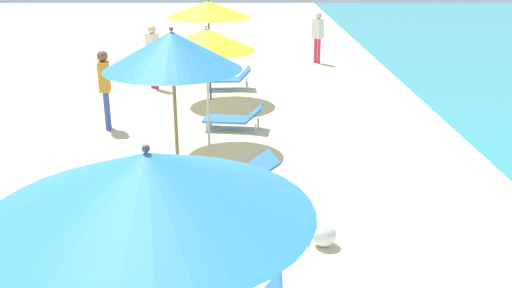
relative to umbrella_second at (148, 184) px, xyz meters
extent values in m
cone|color=#338CD8|center=(0.00, 0.00, 0.00)|extent=(2.44, 2.44, 0.48)
sphere|color=#4C4C51|center=(0.00, 0.00, 0.27)|extent=(0.06, 0.06, 0.06)
cylinder|color=olive|center=(-0.29, 3.68, -1.06)|extent=(0.05, 0.05, 2.21)
cone|color=#338CD8|center=(-0.29, 3.68, 0.31)|extent=(1.86, 1.86, 0.51)
sphere|color=olive|center=(-0.29, 3.68, 0.59)|extent=(0.06, 0.06, 0.06)
cube|color=blue|center=(0.33, 4.86, -1.95)|extent=(1.11, 0.89, 0.04)
cube|color=blue|center=(0.97, 5.02, -1.82)|extent=(0.53, 0.75, 0.25)
cylinder|color=#B2B2B7|center=(0.02, 4.48, -2.06)|extent=(0.04, 0.04, 0.20)
cylinder|color=#B2B2B7|center=(-0.12, 5.04, -2.06)|extent=(0.04, 0.04, 0.20)
cylinder|color=#B2B2B7|center=(1.06, 4.74, -2.06)|extent=(0.04, 0.04, 0.20)
cylinder|color=#B2B2B7|center=(0.92, 5.30, -2.06)|extent=(0.04, 0.04, 0.20)
cylinder|color=silver|center=(-0.08, 6.86, -1.21)|extent=(0.05, 0.05, 1.90)
cone|color=yellow|center=(-0.08, 6.86, -0.05)|extent=(1.83, 1.83, 0.41)
sphere|color=silver|center=(-0.08, 6.86, 0.19)|extent=(0.06, 0.06, 0.06)
cube|color=blue|center=(0.21, 7.94, -1.94)|extent=(1.03, 0.68, 0.04)
cube|color=blue|center=(0.84, 7.85, -1.78)|extent=(0.40, 0.60, 0.32)
cylinder|color=#B2B2B7|center=(-0.20, 7.76, -2.06)|extent=(0.04, 0.04, 0.20)
cylinder|color=#B2B2B7|center=(-0.13, 8.22, -2.06)|extent=(0.04, 0.04, 0.20)
cylinder|color=#B2B2B7|center=(0.85, 7.62, -2.06)|extent=(0.04, 0.04, 0.20)
cylinder|color=#B2B2B7|center=(0.91, 8.08, -2.06)|extent=(0.04, 0.04, 0.20)
cylinder|color=#4C4C51|center=(-0.28, 10.43, -1.12)|extent=(0.05, 0.05, 2.09)
cone|color=yellow|center=(-0.28, 10.43, 0.13)|extent=(2.11, 2.11, 0.40)
sphere|color=#4C4C51|center=(-0.28, 10.43, 0.36)|extent=(0.06, 0.06, 0.06)
cube|color=blue|center=(-0.01, 11.51, -1.89)|extent=(0.97, 0.66, 0.04)
cube|color=blue|center=(0.60, 11.54, -1.72)|extent=(0.33, 0.62, 0.33)
cylinder|color=#B2B2B7|center=(-0.36, 11.23, -2.03)|extent=(0.04, 0.04, 0.26)
cylinder|color=#B2B2B7|center=(-0.39, 11.74, -2.03)|extent=(0.04, 0.04, 0.26)
cylinder|color=#B2B2B7|center=(0.66, 11.29, -2.03)|extent=(0.04, 0.04, 0.26)
cylinder|color=#B2B2B7|center=(0.63, 11.80, -2.03)|extent=(0.04, 0.04, 0.26)
cylinder|color=#334CB2|center=(-2.33, 7.89, -1.74)|extent=(0.11, 0.11, 0.85)
cylinder|color=#334CB2|center=(-2.36, 8.05, -1.74)|extent=(0.11, 0.11, 0.85)
cube|color=orange|center=(-2.35, 7.97, -1.00)|extent=(0.27, 0.39, 0.63)
sphere|color=brown|center=(-2.35, 7.97, -0.57)|extent=(0.23, 0.23, 0.23)
cylinder|color=#D8334C|center=(3.05, 15.09, -1.74)|extent=(0.11, 0.11, 0.84)
cylinder|color=#D8334C|center=(2.95, 15.23, -1.74)|extent=(0.11, 0.11, 0.84)
cube|color=silver|center=(3.00, 15.16, -1.01)|extent=(0.39, 0.42, 0.63)
sphere|color=beige|center=(3.00, 15.16, -0.58)|extent=(0.23, 0.23, 0.23)
cylinder|color=#D8334C|center=(-1.98, 11.69, -1.73)|extent=(0.11, 0.11, 0.87)
cylinder|color=#D8334C|center=(-1.86, 11.57, -1.73)|extent=(0.11, 0.11, 0.87)
cube|color=silver|center=(-1.92, 11.63, -0.97)|extent=(0.41, 0.41, 0.65)
sphere|color=beige|center=(-1.92, 11.63, -0.53)|extent=(0.23, 0.23, 0.23)
sphere|color=white|center=(1.71, 2.88, -2.00)|extent=(0.33, 0.33, 0.33)
camera|label=1|loc=(0.73, -3.71, 1.62)|focal=39.47mm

